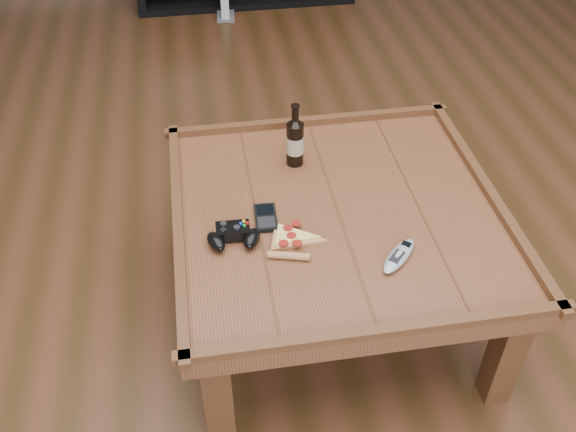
{
  "coord_description": "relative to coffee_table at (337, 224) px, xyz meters",
  "views": [
    {
      "loc": [
        -0.39,
        -1.44,
        1.73
      ],
      "look_at": [
        -0.17,
        -0.08,
        0.52
      ],
      "focal_mm": 40.0,
      "sensor_mm": 36.0,
      "label": 1
    }
  ],
  "objects": [
    {
      "name": "ground",
      "position": [
        0.0,
        0.0,
        -0.39
      ],
      "size": [
        6.0,
        6.0,
        0.0
      ],
      "primitive_type": "plane",
      "color": "#3F2812",
      "rests_on": "ground"
    },
    {
      "name": "coffee_table",
      "position": [
        0.0,
        0.0,
        0.0
      ],
      "size": [
        1.03,
        1.03,
        0.48
      ],
      "color": "#5B2C1A",
      "rests_on": "ground"
    },
    {
      "name": "beer_bottle",
      "position": [
        -0.09,
        0.26,
        0.15
      ],
      "size": [
        0.06,
        0.06,
        0.22
      ],
      "color": "black",
      "rests_on": "coffee_table"
    },
    {
      "name": "game_controller",
      "position": [
        -0.33,
        -0.09,
        0.08
      ],
      "size": [
        0.17,
        0.12,
        0.05
      ],
      "rotation": [
        0.0,
        0.0,
        -0.03
      ],
      "color": "black",
      "rests_on": "coffee_table"
    },
    {
      "name": "pizza_slice",
      "position": [
        -0.17,
        -0.12,
        0.07
      ],
      "size": [
        0.18,
        0.24,
        0.02
      ],
      "rotation": [
        0.0,
        0.0,
        -0.26
      ],
      "color": "tan",
      "rests_on": "coffee_table"
    },
    {
      "name": "smartphone",
      "position": [
        -0.22,
        -0.01,
        0.07
      ],
      "size": [
        0.07,
        0.12,
        0.02
      ],
      "rotation": [
        0.0,
        0.0,
        -0.04
      ],
      "color": "black",
      "rests_on": "coffee_table"
    },
    {
      "name": "remote_control",
      "position": [
        0.12,
        -0.23,
        0.07
      ],
      "size": [
        0.15,
        0.15,
        0.02
      ],
      "rotation": [
        0.0,
        0.0,
        -0.75
      ],
      "color": "#A0A5AD",
      "rests_on": "coffee_table"
    }
  ]
}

